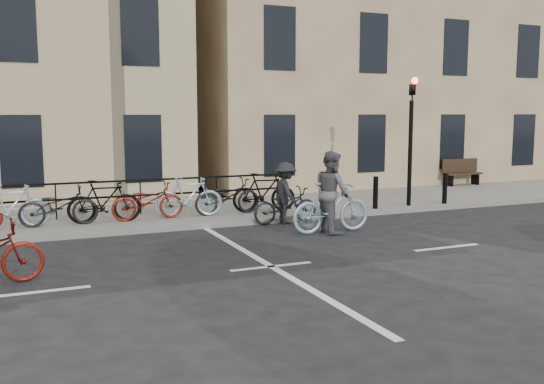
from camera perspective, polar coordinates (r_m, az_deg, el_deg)
name	(u,v)px	position (r m, az deg, el deg)	size (l,w,h in m)	color
ground	(271,267)	(11.17, -0.06, -7.05)	(120.00, 120.00, 0.00)	black
sidewalk	(27,224)	(16.16, -22.09, -2.80)	(46.00, 4.00, 0.15)	slate
building_east	(344,33)	(26.71, 6.83, 14.60)	(14.00, 10.00, 12.00)	#9D7D5E
traffic_light	(411,125)	(17.71, 12.96, 6.14)	(0.18, 0.30, 3.90)	black
bollard_east	(376,193)	(17.09, 9.72, -0.05)	(0.14, 0.14, 0.90)	black
bollard_west	(445,188)	(18.50, 15.96, 0.34)	(0.14, 0.14, 0.90)	black
bench	(461,171)	(23.45, 17.38, 1.91)	(1.60, 0.41, 0.97)	black
parked_bikes	(80,204)	(15.19, -17.64, -1.05)	(11.45, 1.23, 1.05)	black
cyclist_grey	(332,200)	(14.23, 5.63, -0.73)	(2.00, 0.94, 1.93)	#8EADBA
cyclist_dark	(286,199)	(15.38, 1.29, -0.71)	(1.78, 1.03, 1.57)	black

